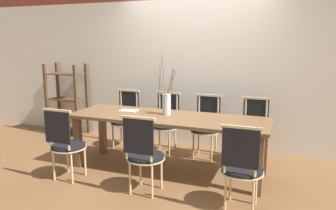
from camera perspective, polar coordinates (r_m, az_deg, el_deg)
The scene contains 13 objects.
ground_plane at distance 4.52m, azimuth -0.00°, elevation -11.30°, with size 16.00×16.00×0.00m, color brown.
wall_rear at distance 5.38m, azimuth 4.93°, elevation 9.75°, with size 12.00×0.06×3.20m.
dining_table at distance 4.32m, azimuth -0.00°, elevation -3.24°, with size 2.63×0.84×0.75m.
chair_near_leftend at distance 4.27m, azimuth -17.41°, elevation -6.19°, with size 0.44×0.44×0.93m.
chair_near_left at distance 3.73m, azimuth -4.25°, elevation -8.25°, with size 0.44×0.44×0.93m.
chair_near_center at distance 3.43m, azimuth 12.68°, elevation -10.25°, with size 0.44×0.44×0.93m.
chair_far_leftend at distance 5.42m, azimuth -7.40°, elevation -2.13°, with size 0.44×0.44×0.93m.
chair_far_left at distance 5.13m, azimuth -0.47°, elevation -2.80°, with size 0.44×0.44×0.93m.
chair_far_center at distance 4.93m, azimuth 6.65°, elevation -3.44°, with size 0.44×0.44×0.93m.
chair_far_right at distance 4.82m, azimuth 14.75°, elevation -4.10°, with size 0.44×0.44×0.93m.
vase_centerpiece at distance 4.35m, azimuth -0.26°, elevation 0.31°, with size 0.27×0.27×0.81m.
book_stack at distance 4.60m, azimuth -6.86°, elevation -1.03°, with size 0.26×0.19×0.02m.
shelving_rack at distance 6.37m, azimuth -17.20°, elevation 0.92°, with size 0.70×0.38×1.31m.
Camera 1 is at (1.50, -3.90, 1.72)m, focal length 35.00 mm.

